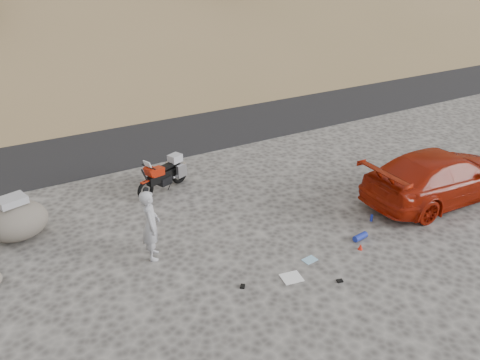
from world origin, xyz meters
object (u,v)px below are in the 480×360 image
object	(u,v)px
motorcycle	(165,174)
man	(154,256)
red_car	(436,198)
boulder	(17,220)

from	to	relation	value
motorcycle	man	bearing A→B (deg)	-138.73
red_car	boulder	bearing A→B (deg)	71.89
man	boulder	xyz separation A→B (m)	(-2.62, 2.45, 0.50)
man	red_car	size ratio (longest dim) A/B	0.35
man	red_car	distance (m)	8.31
motorcycle	boulder	world-z (taller)	motorcycle
motorcycle	boulder	size ratio (longest dim) A/B	1.20
motorcycle	red_car	xyz separation A→B (m)	(6.65, -4.46, -0.50)
man	red_car	world-z (taller)	man
boulder	man	bearing A→B (deg)	-43.03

